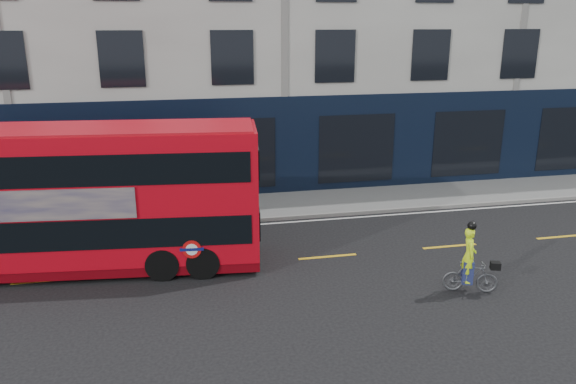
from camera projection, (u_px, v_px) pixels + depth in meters
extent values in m
plane|color=black|center=(342.00, 278.00, 15.52)|extent=(120.00, 120.00, 0.00)
cube|color=gray|center=(292.00, 204.00, 21.58)|extent=(60.00, 3.00, 0.12)
cube|color=gray|center=(301.00, 217.00, 20.18)|extent=(60.00, 0.12, 0.13)
cube|color=beige|center=(262.00, 5.00, 25.50)|extent=(50.00, 10.00, 15.00)
cube|color=black|center=(285.00, 147.00, 22.40)|extent=(50.00, 0.08, 4.00)
cube|color=silver|center=(303.00, 221.00, 19.92)|extent=(58.00, 0.10, 0.01)
cube|color=red|center=(75.00, 194.00, 15.53)|extent=(10.26, 3.31, 3.62)
cube|color=#63030B|center=(82.00, 259.00, 16.10)|extent=(10.26, 3.26, 0.27)
cube|color=black|center=(78.00, 221.00, 15.77)|extent=(9.87, 3.31, 0.82)
cube|color=black|center=(71.00, 161.00, 15.26)|extent=(9.87, 3.31, 0.82)
cube|color=#A40B16|center=(67.00, 129.00, 15.00)|extent=(10.05, 3.20, 0.07)
cube|color=black|center=(258.00, 215.00, 16.27)|extent=(0.25, 2.06, 0.82)
cube|color=black|center=(257.00, 157.00, 15.76)|extent=(0.25, 2.06, 0.82)
cube|color=tan|center=(26.00, 206.00, 14.30)|extent=(5.47, 0.60, 0.82)
cylinder|color=red|center=(192.00, 249.00, 15.12)|extent=(0.51, 0.07, 0.51)
cylinder|color=white|center=(192.00, 249.00, 15.11)|extent=(0.33, 0.05, 0.33)
cube|color=#0C1459|center=(192.00, 250.00, 15.11)|extent=(0.64, 0.09, 0.08)
cylinder|color=black|center=(204.00, 248.00, 16.39)|extent=(1.15, 2.42, 0.92)
cylinder|color=black|center=(166.00, 249.00, 16.29)|extent=(1.15, 2.42, 0.92)
imported|color=#4F5155|center=(470.00, 277.00, 14.62)|extent=(1.46, 0.84, 0.85)
imported|color=#BCE015|center=(469.00, 255.00, 14.45)|extent=(0.51, 0.62, 1.46)
cube|color=black|center=(495.00, 266.00, 14.44)|extent=(0.30, 0.27, 0.19)
cube|color=navy|center=(467.00, 271.00, 14.58)|extent=(0.36, 0.41, 0.62)
sphere|color=black|center=(472.00, 226.00, 14.21)|extent=(0.23, 0.23, 0.23)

